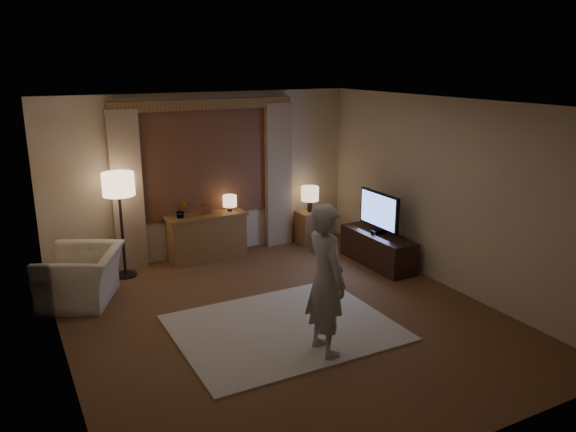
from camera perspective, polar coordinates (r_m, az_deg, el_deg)
room at (r=6.96m, az=-2.17°, el=1.12°), size 5.04×5.54×2.64m
rug at (r=6.77m, az=-0.43°, el=-11.27°), size 2.50×2.00×0.02m
sideboard at (r=8.97m, az=-8.21°, el=-2.23°), size 1.20×0.40×0.70m
picture_frame at (r=8.85m, az=-8.32°, el=0.54°), size 0.16×0.02×0.20m
plant at (r=8.71m, az=-10.81°, el=0.54°), size 0.17×0.13×0.30m
table_lamp_sideboard at (r=8.96m, az=-5.94°, el=1.46°), size 0.22×0.22×0.30m
floor_lamp at (r=8.28m, az=-16.82°, el=2.55°), size 0.45×0.45×1.55m
armchair at (r=7.83m, az=-20.23°, el=-5.79°), size 1.29×1.36×0.69m
side_table at (r=9.69m, az=2.21°, el=-1.17°), size 0.40×0.40×0.56m
table_lamp_side at (r=9.54m, az=2.25°, el=2.21°), size 0.30×0.30×0.44m
tv_stand at (r=8.79m, az=9.08°, el=-3.33°), size 0.45×1.40×0.50m
tv at (r=8.62m, az=9.24°, el=0.49°), size 0.22×0.90×0.65m
person at (r=5.93m, az=3.84°, el=-6.45°), size 0.40×0.60×1.65m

